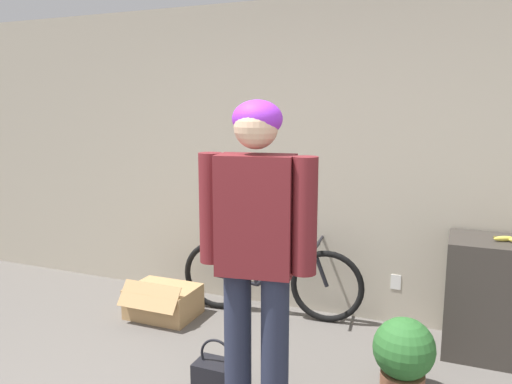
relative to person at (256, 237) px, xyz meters
The scene contains 7 objects.
wall_back 1.63m from the person, 89.49° to the left, with size 8.00×0.07×2.60m.
side_shelf 1.95m from the person, 45.34° to the left, with size 0.71×0.49×0.84m.
person is the anchor object (origin of this frame).
bicycle 1.59m from the person, 107.74° to the left, with size 1.55×0.46×0.67m.
handbag 1.00m from the person, 158.58° to the left, with size 0.26×0.18×0.36m.
cardboard_box 1.84m from the person, 141.71° to the left, with size 0.55×0.49×0.33m.
potted_plant 1.21m from the person, 36.59° to the left, with size 0.37×0.37×0.49m.
Camera 1 is at (0.97, -1.29, 1.74)m, focal length 35.00 mm.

